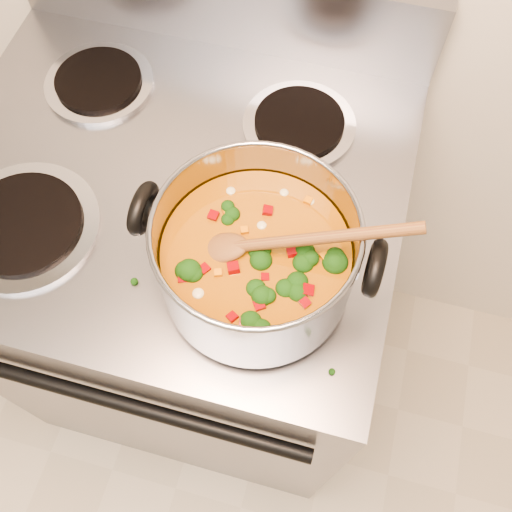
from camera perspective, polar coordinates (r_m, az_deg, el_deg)
The scene contains 4 objects.
electric_range at distance 1.35m, azimuth -6.10°, elevation -2.95°, with size 0.78×0.71×1.08m.
stockpot at distance 0.77m, azimuth -0.02°, elevation -0.18°, with size 0.33×0.27×0.16m.
wooden_spoon at distance 0.74m, azimuth 1.43°, elevation 1.29°, with size 0.29×0.08×0.12m.
cooktop_crumbs at distance 0.82m, azimuth 6.30°, elevation -7.60°, with size 0.16×0.27×0.01m.
Camera 1 is at (0.25, 0.67, 1.70)m, focal length 40.00 mm.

